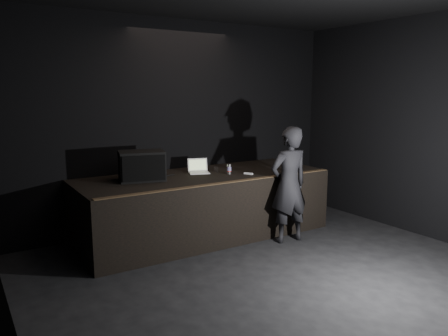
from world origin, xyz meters
TOP-DOWN VIEW (x-y plane):
  - ground at (0.00, 0.00)m, footprint 7.00×7.00m
  - room_walls at (0.00, 0.00)m, footprint 6.10×7.10m
  - stage_riser at (0.00, 2.73)m, footprint 4.00×1.50m
  - riser_lip at (0.00, 2.02)m, footprint 3.92×0.10m
  - stage_monitor at (-0.99, 2.84)m, footprint 0.75×0.62m
  - cable at (-0.81, 2.87)m, footprint 0.80×0.17m
  - laptop at (0.02, 2.94)m, footprint 0.40×0.38m
  - beer_can at (0.38, 2.57)m, footprint 0.07×0.07m
  - plastic_cup at (0.30, 2.83)m, footprint 0.07×0.07m
  - wii_remote at (0.63, 2.37)m, footprint 0.10×0.15m
  - person at (0.97, 1.78)m, footprint 0.68×0.47m

SIDE VIEW (x-z plane):
  - ground at x=0.00m, z-range 0.00..0.00m
  - stage_riser at x=0.00m, z-range 0.00..1.00m
  - person at x=0.97m, z-range 0.00..1.80m
  - riser_lip at x=0.00m, z-range 1.00..1.01m
  - cable at x=-0.81m, z-range 1.00..1.02m
  - wii_remote at x=0.63m, z-range 1.00..1.03m
  - plastic_cup at x=0.30m, z-range 1.00..1.09m
  - laptop at x=0.02m, z-range 0.95..1.17m
  - beer_can at x=0.38m, z-range 1.00..1.16m
  - stage_monitor at x=-0.99m, z-range 1.00..1.44m
  - room_walls at x=0.00m, z-range 0.26..3.78m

